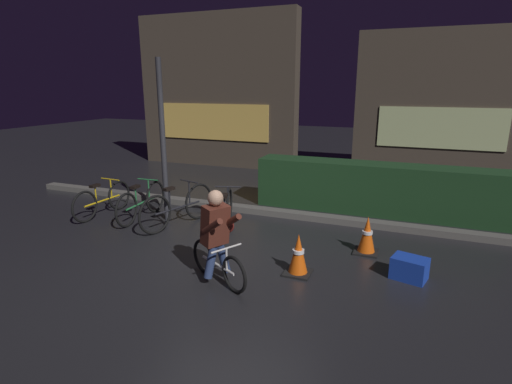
# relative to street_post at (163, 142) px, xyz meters

# --- Properties ---
(ground_plane) EXTENTS (40.00, 40.00, 0.00)m
(ground_plane) POSITION_rel_street_post_xyz_m (1.87, -1.20, -1.49)
(ground_plane) COLOR black
(sidewalk_curb) EXTENTS (12.00, 0.24, 0.12)m
(sidewalk_curb) POSITION_rel_street_post_xyz_m (1.87, 1.00, -1.43)
(sidewalk_curb) COLOR #56544F
(sidewalk_curb) RESTS_ON ground
(hedge_row) EXTENTS (4.80, 0.70, 1.01)m
(hedge_row) POSITION_rel_street_post_xyz_m (3.67, 1.90, -0.99)
(hedge_row) COLOR #19381C
(hedge_row) RESTS_ON ground
(storefront_left) EXTENTS (5.15, 0.54, 4.60)m
(storefront_left) POSITION_rel_street_post_xyz_m (-1.55, 5.30, 0.80)
(storefront_left) COLOR #42382D
(storefront_left) RESTS_ON ground
(storefront_right) EXTENTS (4.61, 0.54, 3.96)m
(storefront_right) POSITION_rel_street_post_xyz_m (4.92, 6.00, 0.48)
(storefront_right) COLOR #42382D
(storefront_right) RESTS_ON ground
(street_post) EXTENTS (0.10, 0.10, 2.98)m
(street_post) POSITION_rel_street_post_xyz_m (0.00, 0.00, 0.00)
(street_post) COLOR #2D2D33
(street_post) RESTS_ON ground
(parked_bike_leftmost) EXTENTS (0.46, 1.51, 0.70)m
(parked_bike_leftmost) POSITION_rel_street_post_xyz_m (-1.32, -0.25, -1.17)
(parked_bike_leftmost) COLOR black
(parked_bike_leftmost) RESTS_ON ground
(parked_bike_left_mid) EXTENTS (0.46, 1.59, 0.73)m
(parked_bike_left_mid) POSITION_rel_street_post_xyz_m (-0.47, -0.14, -1.15)
(parked_bike_left_mid) COLOR black
(parked_bike_left_mid) RESTS_ON ground
(parked_bike_center_left) EXTENTS (0.57, 1.68, 0.80)m
(parked_bike_center_left) POSITION_rel_street_post_xyz_m (0.40, -0.23, -1.13)
(parked_bike_center_left) COLOR black
(parked_bike_center_left) RESTS_ON ground
(parked_bike_center_right) EXTENTS (0.58, 1.55, 0.75)m
(parked_bike_center_right) POSITION_rel_street_post_xyz_m (1.32, -0.12, -1.15)
(parked_bike_center_right) COLOR black
(parked_bike_center_right) RESTS_ON ground
(traffic_cone_near) EXTENTS (0.36, 0.36, 0.58)m
(traffic_cone_near) POSITION_rel_street_post_xyz_m (2.96, -1.30, -1.21)
(traffic_cone_near) COLOR black
(traffic_cone_near) RESTS_ON ground
(traffic_cone_far) EXTENTS (0.36, 0.36, 0.59)m
(traffic_cone_far) POSITION_rel_street_post_xyz_m (3.75, -0.23, -1.21)
(traffic_cone_far) COLOR black
(traffic_cone_far) RESTS_ON ground
(blue_crate) EXTENTS (0.51, 0.42, 0.30)m
(blue_crate) POSITION_rel_street_post_xyz_m (4.38, -0.90, -1.34)
(blue_crate) COLOR #193DB7
(blue_crate) RESTS_ON ground
(cyclist) EXTENTS (1.06, 0.68, 1.25)m
(cyclist) POSITION_rel_street_post_xyz_m (2.05, -1.88, -0.86)
(cyclist) COLOR black
(cyclist) RESTS_ON ground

